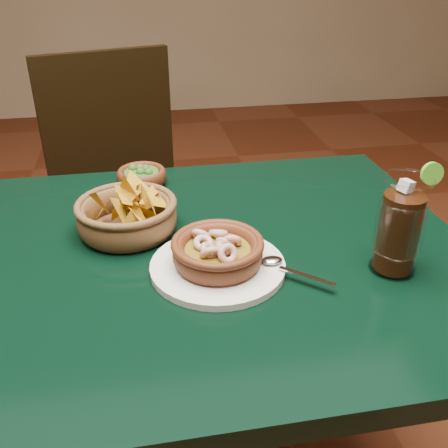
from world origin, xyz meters
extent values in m
cube|color=black|center=(0.00, 0.00, 0.73)|extent=(1.20, 0.80, 0.04)
cylinder|color=black|center=(0.54, 0.34, 0.35)|extent=(0.06, 0.06, 0.71)
cube|color=black|center=(-0.03, 0.64, 0.48)|extent=(0.56, 0.56, 0.04)
cylinder|color=black|center=(-0.15, 0.40, 0.24)|extent=(0.04, 0.04, 0.48)
cylinder|color=black|center=(0.21, 0.51, 0.24)|extent=(0.04, 0.04, 0.48)
cylinder|color=black|center=(-0.27, 0.77, 0.24)|extent=(0.04, 0.04, 0.48)
cylinder|color=black|center=(0.10, 0.88, 0.24)|extent=(0.04, 0.04, 0.48)
cube|color=black|center=(-0.09, 0.83, 0.73)|extent=(0.42, 0.15, 0.47)
cylinder|color=silver|center=(0.12, -0.07, 0.76)|extent=(0.23, 0.23, 0.01)
cylinder|color=#4B2110|center=(0.12, -0.07, 0.77)|extent=(0.14, 0.14, 0.01)
torus|color=#4B2110|center=(0.12, -0.07, 0.78)|extent=(0.18, 0.18, 0.04)
torus|color=#4B2110|center=(0.12, -0.07, 0.80)|extent=(0.16, 0.16, 0.01)
cylinder|color=brown|center=(0.12, -0.07, 0.79)|extent=(0.12, 0.12, 0.01)
torus|color=tan|center=(0.15, -0.07, 0.80)|extent=(0.04, 0.03, 0.04)
torus|color=tan|center=(0.13, -0.06, 0.80)|extent=(0.04, 0.04, 0.04)
torus|color=tan|center=(0.13, -0.03, 0.80)|extent=(0.05, 0.05, 0.03)
torus|color=tan|center=(0.10, -0.04, 0.80)|extent=(0.05, 0.05, 0.04)
torus|color=tan|center=(0.10, -0.06, 0.80)|extent=(0.05, 0.05, 0.03)
torus|color=tan|center=(0.10, -0.08, 0.80)|extent=(0.04, 0.05, 0.04)
torus|color=tan|center=(0.10, -0.09, 0.80)|extent=(0.04, 0.04, 0.04)
torus|color=tan|center=(0.13, -0.10, 0.80)|extent=(0.05, 0.04, 0.05)
torus|color=tan|center=(0.13, -0.08, 0.80)|extent=(0.05, 0.05, 0.03)
cube|color=silver|center=(0.26, -0.14, 0.77)|extent=(0.08, 0.07, 0.00)
ellipsoid|color=silver|center=(0.21, -0.09, 0.77)|extent=(0.04, 0.03, 0.01)
cylinder|color=brown|center=(-0.03, 0.09, 0.75)|extent=(0.17, 0.17, 0.01)
torus|color=brown|center=(-0.03, 0.09, 0.78)|extent=(0.23, 0.23, 0.06)
torus|color=brown|center=(-0.03, 0.09, 0.81)|extent=(0.19, 0.19, 0.01)
cone|color=#B58016|center=(-0.06, 0.05, 0.78)|extent=(0.08, 0.08, 0.06)
cone|color=#B58016|center=(0.00, 0.07, 0.80)|extent=(0.09, 0.06, 0.08)
cone|color=#B58016|center=(-0.01, 0.06, 0.79)|extent=(0.08, 0.04, 0.08)
cone|color=#B58016|center=(-0.03, 0.09, 0.82)|extent=(0.08, 0.10, 0.07)
cone|color=#B58016|center=(-0.07, 0.12, 0.79)|extent=(0.06, 0.10, 0.08)
cone|color=#B58016|center=(-0.03, 0.10, 0.82)|extent=(0.09, 0.07, 0.08)
cone|color=#B58016|center=(-0.02, 0.12, 0.79)|extent=(0.09, 0.07, 0.06)
cone|color=#B58016|center=(-0.03, 0.14, 0.79)|extent=(0.06, 0.06, 0.07)
cone|color=#B58016|center=(-0.08, 0.07, 0.83)|extent=(0.05, 0.09, 0.09)
cone|color=#B58016|center=(-0.04, 0.07, 0.81)|extent=(0.05, 0.09, 0.09)
cone|color=#B58016|center=(-0.04, 0.08, 0.80)|extent=(0.08, 0.06, 0.08)
cone|color=#B58016|center=(-0.01, 0.13, 0.81)|extent=(0.03, 0.10, 0.10)
cone|color=#B58016|center=(0.00, 0.08, 0.82)|extent=(0.04, 0.09, 0.10)
cone|color=#B58016|center=(0.00, 0.06, 0.79)|extent=(0.07, 0.10, 0.07)
cone|color=#B58016|center=(-0.01, 0.14, 0.83)|extent=(0.08, 0.07, 0.05)
cone|color=#B58016|center=(-0.03, 0.15, 0.80)|extent=(0.07, 0.07, 0.09)
cone|color=#B58016|center=(-0.02, 0.11, 0.83)|extent=(0.06, 0.07, 0.07)
cone|color=#B58016|center=(0.02, 0.12, 0.80)|extent=(0.08, 0.09, 0.06)
cone|color=#B58016|center=(0.02, 0.07, 0.82)|extent=(0.03, 0.08, 0.08)
cone|color=#B58016|center=(0.02, 0.10, 0.81)|extent=(0.07, 0.08, 0.06)
cylinder|color=#4B2110|center=(0.00, 0.31, 0.75)|extent=(0.10, 0.10, 0.01)
torus|color=#4B2110|center=(0.00, 0.31, 0.77)|extent=(0.13, 0.13, 0.04)
cylinder|color=#234C17|center=(0.00, 0.31, 0.78)|extent=(0.08, 0.08, 0.01)
sphere|color=#234C17|center=(0.00, 0.32, 0.79)|extent=(0.02, 0.02, 0.02)
sphere|color=#234C17|center=(0.00, 0.30, 0.79)|extent=(0.02, 0.02, 0.02)
sphere|color=#234C17|center=(-0.01, 0.33, 0.79)|extent=(0.02, 0.02, 0.02)
sphere|color=#234C17|center=(0.02, 0.29, 0.79)|extent=(0.02, 0.02, 0.02)
sphere|color=#234C17|center=(0.02, 0.32, 0.79)|extent=(0.02, 0.02, 0.02)
cylinder|color=white|center=(0.42, -0.12, 0.75)|extent=(0.08, 0.08, 0.01)
torus|color=white|center=(0.42, -0.12, 0.84)|extent=(0.17, 0.17, 0.09)
cylinder|color=black|center=(0.42, -0.12, 0.82)|extent=(0.07, 0.07, 0.14)
cube|color=silver|center=(0.42, -0.11, 0.90)|extent=(0.03, 0.03, 0.02)
cube|color=silver|center=(0.43, -0.11, 0.86)|extent=(0.03, 0.03, 0.03)
cube|color=silver|center=(0.42, -0.12, 0.87)|extent=(0.03, 0.03, 0.03)
torus|color=white|center=(0.42, -0.12, 0.92)|extent=(0.08, 0.08, 0.00)
cylinder|color=#4FA226|center=(0.45, -0.12, 0.93)|extent=(0.04, 0.01, 0.04)
camera|label=1|loc=(0.00, -0.78, 1.24)|focal=40.00mm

